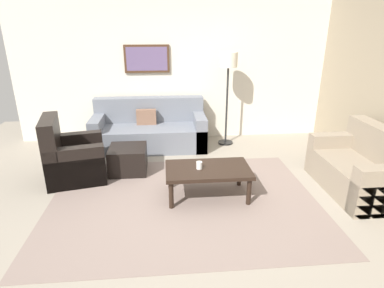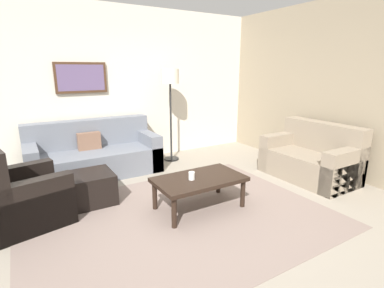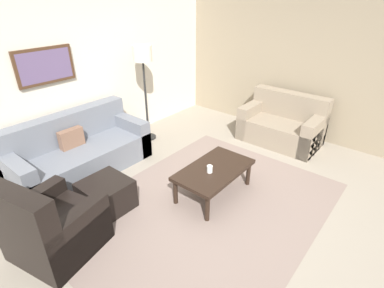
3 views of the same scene
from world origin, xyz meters
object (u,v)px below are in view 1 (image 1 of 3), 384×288
(couch_loveseat, at_px, (364,170))
(framed_artwork, at_px, (147,59))
(armchair_leather, at_px, (71,159))
(couch_main, at_px, (150,131))
(coffee_table, at_px, (208,172))
(lamp_standing, at_px, (228,69))
(ottoman, at_px, (128,159))
(cup, at_px, (199,165))

(couch_loveseat, height_order, framed_artwork, framed_artwork)
(armchair_leather, bearing_deg, framed_artwork, 57.22)
(couch_main, height_order, coffee_table, couch_main)
(couch_loveseat, xyz_separation_m, coffee_table, (-2.14, 0.02, 0.06))
(lamp_standing, distance_m, framed_artwork, 1.52)
(ottoman, bearing_deg, armchair_leather, -167.64)
(couch_main, relative_size, lamp_standing, 1.19)
(couch_loveseat, distance_m, cup, 2.27)
(ottoman, relative_size, framed_artwork, 0.67)
(ottoman, height_order, cup, cup)
(lamp_standing, xyz_separation_m, framed_artwork, (-1.46, 0.42, 0.16))
(couch_main, bearing_deg, couch_loveseat, -34.08)
(coffee_table, bearing_deg, ottoman, 142.11)
(couch_main, relative_size, armchair_leather, 2.14)
(couch_loveseat, height_order, coffee_table, couch_loveseat)
(coffee_table, bearing_deg, couch_loveseat, -0.50)
(framed_artwork, bearing_deg, ottoman, -100.73)
(couch_loveseat, xyz_separation_m, cup, (-2.26, 0.01, 0.16))
(coffee_table, bearing_deg, cup, -175.55)
(armchair_leather, xyz_separation_m, framed_artwork, (1.10, 1.71, 1.26))
(ottoman, xyz_separation_m, cup, (1.01, -0.88, 0.26))
(coffee_table, bearing_deg, couch_main, 112.48)
(couch_main, bearing_deg, cup, -70.48)
(couch_main, bearing_deg, coffee_table, -67.52)
(armchair_leather, bearing_deg, ottoman, 12.36)
(couch_loveseat, xyz_separation_m, lamp_standing, (-1.52, 2.00, 1.11))
(armchair_leather, relative_size, cup, 9.97)
(cup, bearing_deg, ottoman, 138.79)
(armchair_leather, xyz_separation_m, cup, (1.82, -0.71, 0.15))
(ottoman, bearing_deg, couch_main, 74.92)
(armchair_leather, xyz_separation_m, lamp_standing, (2.55, 1.28, 1.10))
(framed_artwork, bearing_deg, coffee_table, -70.85)
(couch_loveseat, bearing_deg, couch_main, 145.92)
(couch_loveseat, bearing_deg, cup, 179.75)
(couch_main, xyz_separation_m, ottoman, (-0.30, -1.11, -0.10))
(ottoman, bearing_deg, coffee_table, -37.89)
(cup, bearing_deg, armchair_leather, 158.76)
(armchair_leather, distance_m, coffee_table, 2.05)
(framed_artwork, bearing_deg, cup, -73.39)
(couch_loveseat, bearing_deg, lamp_standing, 127.34)
(couch_loveseat, xyz_separation_m, armchair_leather, (-4.08, 0.72, 0.01))
(cup, height_order, framed_artwork, framed_artwork)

